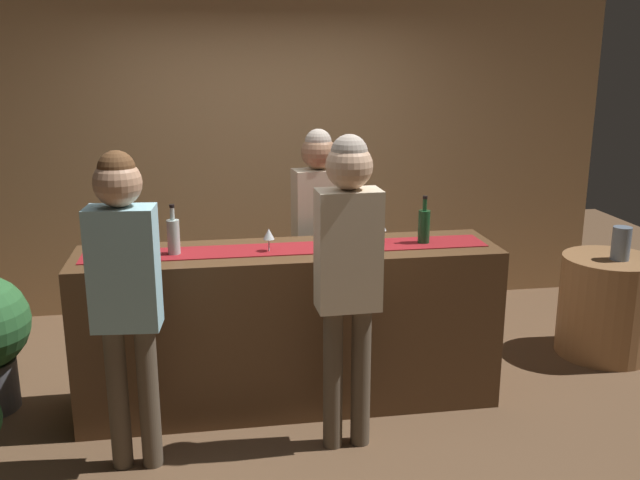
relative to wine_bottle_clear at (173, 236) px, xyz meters
name	(u,v)px	position (x,y,z in m)	size (l,w,h in m)	color
ground_plane	(291,401)	(0.68, 0.01, -1.13)	(10.00, 10.00, 0.00)	brown
back_wall	(262,140)	(0.68, 1.91, 0.32)	(6.00, 0.12, 2.90)	tan
bar_counter	(290,327)	(0.68, 0.01, -0.62)	(2.57, 0.60, 1.01)	#543821
counter_runner_cloth	(289,249)	(0.68, 0.01, -0.11)	(2.45, 0.28, 0.01)	maroon
wine_bottle_clear	(173,236)	(0.00, 0.00, 0.00)	(0.07, 0.07, 0.30)	#B2C6C1
wine_bottle_green	(424,226)	(1.53, 0.00, 0.00)	(0.07, 0.07, 0.30)	#194723
wine_glass_near_customer	(269,235)	(0.56, -0.03, -0.01)	(0.07, 0.07, 0.14)	silver
wine_glass_mid_counter	(381,226)	(1.27, 0.07, -0.01)	(0.07, 0.07, 0.14)	silver
bartender	(318,222)	(0.96, 0.59, -0.09)	(0.36, 0.24, 1.68)	#26262B
customer_sipping	(348,259)	(0.93, -0.56, -0.02)	(0.35, 0.25, 1.77)	brown
customer_browsing	(125,279)	(-0.23, -0.58, -0.06)	(0.36, 0.24, 1.72)	brown
round_side_table	(606,306)	(3.07, 0.38, -0.76)	(0.68, 0.68, 0.74)	#996B42
vase_on_side_table	(621,243)	(3.09, 0.33, -0.27)	(0.13, 0.13, 0.24)	slate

